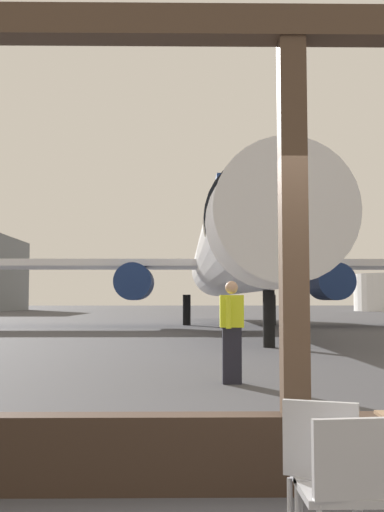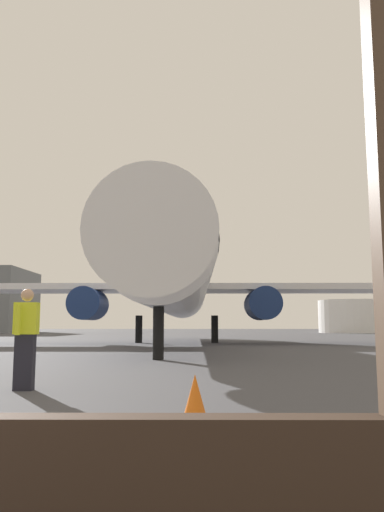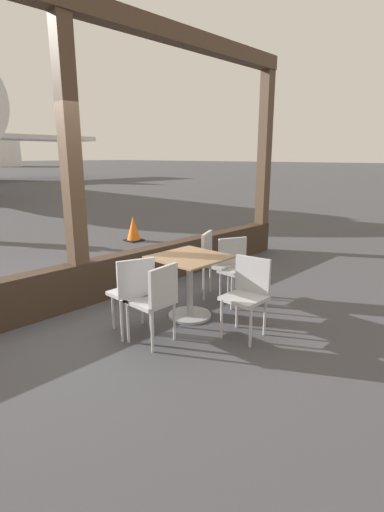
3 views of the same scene
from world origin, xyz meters
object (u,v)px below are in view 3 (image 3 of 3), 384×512
Objects in this scene: dining_table at (190,282)px; cafe_chair_aisle_right at (156,297)px; cafe_chair_aisle_left at (236,265)px; cafe_chair_window_right at (134,289)px; cafe_chair_side_extra at (248,290)px; cafe_chair_window_left at (214,259)px; traffic_cone at (133,229)px.

cafe_chair_aisle_right is at bearing -162.28° from dining_table.
cafe_chair_aisle_right reaches higher than dining_table.
dining_table is at bearing 173.62° from cafe_chair_aisle_left.
cafe_chair_window_right is 1.56m from cafe_chair_aisle_left.
cafe_chair_side_extra reaches higher than dining_table.
cafe_chair_aisle_right is at bearing 146.05° from cafe_chair_side_extra.
cafe_chair_window_left reaches higher than cafe_chair_aisle_left.
traffic_cone is at bearing 70.25° from cafe_chair_aisle_left.
cafe_chair_side_extra is at bearing -84.32° from dining_table.
cafe_chair_window_left is 1.06× the size of cafe_chair_aisle_left.
cafe_chair_window_left is 4.00m from traffic_cone.
cafe_chair_window_left reaches higher than cafe_chair_window_right.
cafe_chair_window_right is at bearing -127.93° from traffic_cone.
cafe_chair_window_left is 0.33m from cafe_chair_aisle_left.
cafe_chair_aisle_left is 1.00× the size of cafe_chair_side_extra.
cafe_chair_aisle_right is (-1.45, -0.47, -0.03)m from cafe_chair_window_left.
cafe_chair_aisle_right is 1.00× the size of cafe_chair_side_extra.
cafe_chair_window_left reaches higher than traffic_cone.
cafe_chair_side_extra is at bearing -33.95° from cafe_chair_aisle_right.
traffic_cone is (2.95, 4.16, -0.25)m from cafe_chair_aisle_right.
dining_table is at bearing -119.50° from traffic_cone.
cafe_chair_aisle_left is at bearing -6.27° from cafe_chair_window_right.
cafe_chair_side_extra reaches higher than traffic_cone.
cafe_chair_aisle_right is (-1.52, -0.15, 0.00)m from cafe_chair_aisle_left.
cafe_chair_aisle_right is (0.04, -0.32, -0.02)m from cafe_chair_window_right.
dining_table is 0.93× the size of cafe_chair_aisle_left.
cafe_chair_aisle_left is at bearing -109.75° from traffic_cone.
cafe_chair_window_right is 1.03× the size of cafe_chair_aisle_right.
cafe_chair_side_extra is (-0.70, -0.70, 0.00)m from cafe_chair_aisle_left.
dining_table is 0.75m from cafe_chair_window_left.
dining_table reaches higher than traffic_cone.
cafe_chair_window_right is at bearing 173.73° from cafe_chair_aisle_left.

